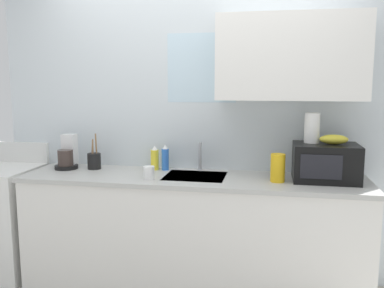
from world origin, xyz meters
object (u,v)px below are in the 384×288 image
(mug_white, at_px, (149,173))
(utensil_crock, at_px, (94,161))
(dish_soap_bottle_blue, at_px, (165,158))
(coffee_maker, at_px, (68,156))
(cereal_canister, at_px, (278,168))
(dish_soap_bottle_yellow, at_px, (155,159))
(microwave, at_px, (325,162))
(banana_bunch, at_px, (334,139))
(paper_towel_roll, at_px, (312,128))
(stove_range, at_px, (2,219))

(mug_white, height_order, utensil_crock, utensil_crock)
(dish_soap_bottle_blue, bearing_deg, utensil_crock, -173.05)
(coffee_maker, xyz_separation_m, cereal_canister, (1.72, -0.16, -0.00))
(coffee_maker, xyz_separation_m, dish_soap_bottle_yellow, (0.73, 0.08, -0.01))
(coffee_maker, height_order, utensil_crock, utensil_crock)
(dish_soap_bottle_yellow, relative_size, mug_white, 2.10)
(coffee_maker, xyz_separation_m, mug_white, (0.78, -0.25, -0.06))
(microwave, bearing_deg, banana_bunch, 1.77)
(paper_towel_roll, height_order, coffee_maker, paper_towel_roll)
(utensil_crock, bearing_deg, banana_bunch, -2.13)
(banana_bunch, bearing_deg, utensil_crock, 177.87)
(stove_range, distance_m, banana_bunch, 2.79)
(paper_towel_roll, xyz_separation_m, dish_soap_bottle_blue, (-1.14, 0.09, -0.28))
(banana_bunch, distance_m, dish_soap_bottle_blue, 1.31)
(microwave, bearing_deg, mug_white, -171.60)
(cereal_canister, relative_size, utensil_crock, 0.69)
(banana_bunch, height_order, paper_towel_roll, paper_towel_roll)
(microwave, relative_size, mug_white, 4.84)
(coffee_maker, relative_size, dish_soap_bottle_blue, 1.34)
(banana_bunch, distance_m, cereal_canister, 0.45)
(paper_towel_roll, relative_size, dish_soap_bottle_yellow, 1.10)
(coffee_maker, bearing_deg, microwave, -1.67)
(paper_towel_roll, height_order, cereal_canister, paper_towel_roll)
(coffee_maker, distance_m, utensil_crock, 0.23)
(paper_towel_roll, bearing_deg, utensil_crock, 179.34)
(dish_soap_bottle_yellow, bearing_deg, utensil_crock, -172.69)
(paper_towel_roll, xyz_separation_m, mug_white, (-1.18, -0.24, -0.33))
(coffee_maker, relative_size, dish_soap_bottle_yellow, 1.40)
(cereal_canister, bearing_deg, mug_white, -174.52)
(banana_bunch, height_order, mug_white, banana_bunch)
(dish_soap_bottle_yellow, distance_m, utensil_crock, 0.51)
(banana_bunch, bearing_deg, dish_soap_bottle_blue, 173.72)
(cereal_canister, bearing_deg, paper_towel_roll, 32.01)
(banana_bunch, bearing_deg, paper_towel_roll, 161.57)
(dish_soap_bottle_yellow, bearing_deg, banana_bunch, -5.58)
(cereal_canister, distance_m, mug_white, 0.94)
(dish_soap_bottle_yellow, bearing_deg, coffee_maker, -174.08)
(microwave, xyz_separation_m, coffee_maker, (-2.06, 0.06, -0.03))
(cereal_canister, bearing_deg, dish_soap_bottle_yellow, 166.62)
(microwave, relative_size, dish_soap_bottle_blue, 2.20)
(utensil_crock, bearing_deg, cereal_canister, -6.52)
(stove_range, bearing_deg, dish_soap_bottle_yellow, 7.84)
(utensil_crock, bearing_deg, mug_white, -25.36)
(paper_towel_roll, bearing_deg, banana_bunch, -18.43)
(banana_bunch, height_order, dish_soap_bottle_yellow, banana_bunch)
(microwave, bearing_deg, paper_towel_roll, 152.62)
(paper_towel_roll, xyz_separation_m, utensil_crock, (-1.73, 0.02, -0.31))
(cereal_canister, height_order, mug_white, cereal_canister)
(cereal_canister, bearing_deg, banana_bunch, 14.38)
(paper_towel_roll, height_order, dish_soap_bottle_blue, paper_towel_roll)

